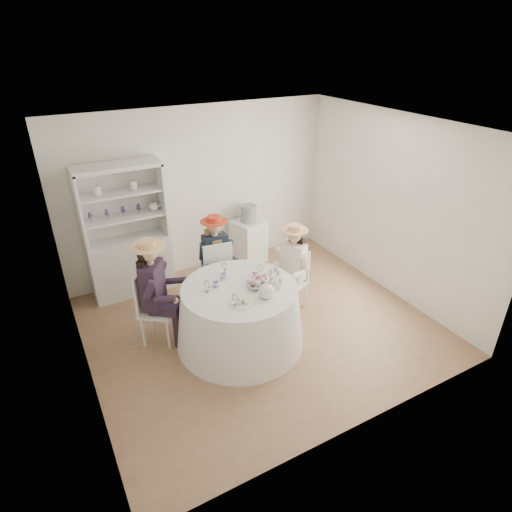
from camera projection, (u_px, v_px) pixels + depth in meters
ground at (259, 325)px, 6.00m from camera, size 4.50×4.50×0.00m
ceiling at (260, 128)px, 4.74m from camera, size 4.50×4.50×0.00m
wall_back at (200, 192)px, 6.92m from camera, size 4.50×0.00×4.50m
wall_front at (369, 323)px, 3.82m from camera, size 4.50×0.00×4.50m
wall_left at (70, 283)px, 4.41m from camera, size 0.00×4.50×4.50m
wall_right at (392, 207)px, 6.33m from camera, size 0.00×4.50×4.50m
tea_table at (240, 315)px, 5.50m from camera, size 1.66×1.66×0.84m
hutch at (129, 249)px, 6.48m from camera, size 1.23×0.51×2.04m
side_table at (249, 241)px, 7.50m from camera, size 0.60×0.60×0.77m
hatbox at (248, 214)px, 7.25m from camera, size 0.33×0.33×0.28m
guest_left at (155, 287)px, 5.33m from camera, size 0.63×0.60×1.47m
guest_mid at (216, 255)px, 6.20m from camera, size 0.50×0.52×1.38m
guest_right at (292, 263)px, 6.02m from camera, size 0.57×0.51×1.34m
spare_chair at (216, 272)px, 6.19m from camera, size 0.49×0.49×1.06m
teacup_a at (216, 285)px, 5.30m from camera, size 0.09×0.09×0.06m
teacup_b at (224, 276)px, 5.47m from camera, size 0.10×0.10×0.07m
teacup_c at (255, 277)px, 5.46m from camera, size 0.11×0.11×0.07m
flower_bowl at (257, 286)px, 5.28m from camera, size 0.28×0.28×0.06m
flower_arrangement at (257, 279)px, 5.31m from camera, size 0.19×0.19×0.07m
table_teapot at (266, 291)px, 5.07m from camera, size 0.27×0.19×0.20m
sandwich_plate at (242, 302)px, 4.99m from camera, size 0.29×0.29×0.06m
cupcake_stand at (275, 279)px, 5.31m from camera, size 0.25×0.25×0.24m
stemware_set at (239, 282)px, 5.27m from camera, size 0.84×0.81×0.15m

